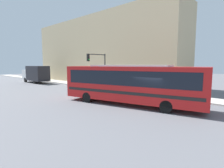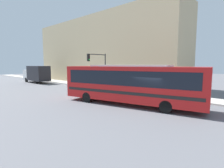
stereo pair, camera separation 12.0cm
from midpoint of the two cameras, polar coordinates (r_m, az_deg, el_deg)
The scene contains 9 objects.
ground_plane at distance 14.36m, azimuth 12.39°, elevation -7.67°, with size 120.00×120.00×0.00m, color slate.
sidewalk at distance 32.52m, azimuth -13.85°, elevation 0.30°, with size 2.70×70.00×0.14m.
building_facade at distance 32.61m, azimuth -4.43°, elevation 10.55°, with size 6.00×31.55×11.59m.
city_bus at distance 14.98m, azimuth 5.68°, elevation 0.62°, with size 5.03×12.40×3.41m.
delivery_truck at distance 35.75m, azimuth -23.70°, elevation 3.10°, with size 2.27×7.05×3.14m.
fire_hydrant at distance 20.06m, azimuth 12.32°, elevation -2.12°, with size 0.21×0.28×0.76m.
traffic_light_pole at distance 23.63m, azimuth -4.51°, elevation 6.38°, with size 3.28×0.35×4.75m.
parking_meter at distance 22.87m, azimuth 1.52°, elevation 0.26°, with size 0.14×0.14×1.25m.
pedestrian_near_corner at distance 27.59m, azimuth -6.93°, elevation 1.29°, with size 0.34×0.34×1.67m.
Camera 1 is at (-12.15, -6.86, 3.48)m, focal length 28.00 mm.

